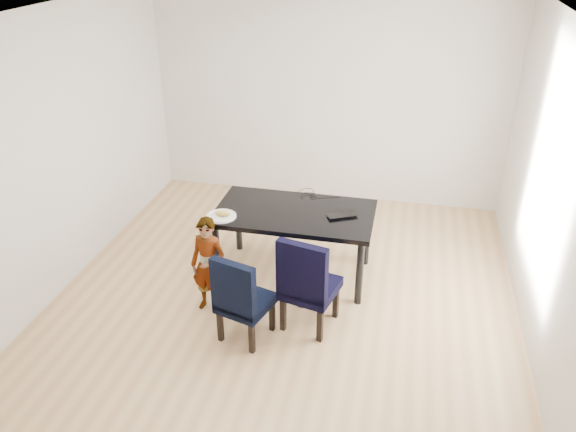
% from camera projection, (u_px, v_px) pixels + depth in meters
% --- Properties ---
extents(floor, '(4.50, 5.00, 0.01)m').
position_uv_depth(floor, '(284.00, 301.00, 5.57)').
color(floor, tan).
rests_on(floor, ground).
extents(ceiling, '(4.50, 5.00, 0.01)m').
position_uv_depth(ceiling, '(282.00, 15.00, 4.31)').
color(ceiling, white).
rests_on(ceiling, wall_back).
extents(wall_back, '(4.50, 0.01, 2.70)m').
position_uv_depth(wall_back, '(327.00, 98.00, 7.10)').
color(wall_back, silver).
rests_on(wall_back, ground).
extents(wall_front, '(4.50, 0.01, 2.70)m').
position_uv_depth(wall_front, '(170.00, 376.00, 2.78)').
color(wall_front, white).
rests_on(wall_front, ground).
extents(wall_left, '(0.01, 5.00, 2.70)m').
position_uv_depth(wall_left, '(54.00, 156.00, 5.37)').
color(wall_left, silver).
rests_on(wall_left, ground).
extents(wall_right, '(0.01, 5.00, 2.70)m').
position_uv_depth(wall_right, '(556.00, 201.00, 4.51)').
color(wall_right, white).
rests_on(wall_right, ground).
extents(dining_table, '(1.60, 0.90, 0.75)m').
position_uv_depth(dining_table, '(294.00, 243.00, 5.83)').
color(dining_table, black).
rests_on(dining_table, floor).
extents(chair_left, '(0.52, 0.54, 0.87)m').
position_uv_depth(chair_left, '(245.00, 296.00, 4.92)').
color(chair_left, black).
rests_on(chair_left, floor).
extents(chair_right, '(0.56, 0.57, 0.96)m').
position_uv_depth(chair_right, '(311.00, 280.00, 5.05)').
color(chair_right, black).
rests_on(chair_right, floor).
extents(child, '(0.39, 0.29, 0.98)m').
position_uv_depth(child, '(209.00, 266.00, 5.24)').
color(child, '#FF4515').
rests_on(child, floor).
extents(plate, '(0.39, 0.39, 0.02)m').
position_uv_depth(plate, '(221.00, 216.00, 5.54)').
color(plate, white).
rests_on(plate, dining_table).
extents(sandwich, '(0.17, 0.13, 0.06)m').
position_uv_depth(sandwich, '(222.00, 213.00, 5.51)').
color(sandwich, gold).
rests_on(sandwich, plate).
extents(laptop, '(0.36, 0.31, 0.02)m').
position_uv_depth(laptop, '(341.00, 213.00, 5.59)').
color(laptop, black).
rests_on(laptop, dining_table).
extents(cable_tangle, '(0.17, 0.17, 0.01)m').
position_uv_depth(cable_tangle, '(308.00, 197.00, 5.94)').
color(cable_tangle, black).
rests_on(cable_tangle, dining_table).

